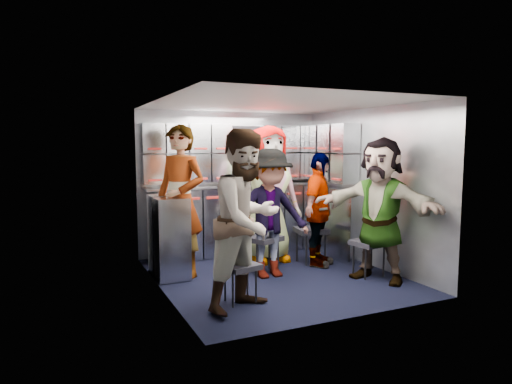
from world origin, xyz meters
name	(u,v)px	position (x,y,z in m)	size (l,w,h in m)	color
floor	(276,276)	(0.00, 0.00, 0.00)	(3.00, 3.00, 0.00)	black
wall_back	(231,182)	(0.00, 1.50, 1.05)	(2.80, 0.04, 2.10)	gray
wall_left	(161,197)	(-1.40, 0.00, 1.05)	(0.04, 3.00, 2.10)	gray
wall_right	(369,187)	(1.40, 0.00, 1.05)	(0.04, 3.00, 2.10)	gray
ceiling	(276,104)	(0.00, 0.00, 2.10)	(2.80, 3.00, 0.02)	silver
cart_bank_back	(236,221)	(0.00, 1.29, 0.49)	(2.68, 0.38, 0.99)	#9FA5AF
cart_bank_left	(169,236)	(-1.19, 0.56, 0.49)	(0.38, 0.76, 0.99)	#9FA5AF
counter	(236,186)	(0.00, 1.29, 1.01)	(2.68, 0.42, 0.03)	#B3B5BA
locker_bank_back	(234,153)	(0.00, 1.35, 1.49)	(2.68, 0.28, 0.82)	#9FA5AF
locker_bank_right	(331,153)	(1.25, 0.70, 1.49)	(0.28, 1.00, 0.82)	#9FA5AF
right_cabinet	(334,222)	(1.25, 0.60, 0.50)	(0.28, 1.20, 1.00)	#9FA5AF
coffee_niche	(244,154)	(0.18, 1.41, 1.47)	(0.46, 0.16, 0.84)	black
red_latch_strip	(241,196)	(0.00, 1.09, 0.88)	(2.60, 0.02, 0.03)	maroon
jump_seat_near_left	(240,268)	(-0.75, -0.69, 0.36)	(0.41, 0.40, 0.41)	black
jump_seat_mid_left	(263,240)	(-0.07, 0.21, 0.41)	(0.51, 0.50, 0.47)	black
jump_seat_center	(263,233)	(0.25, 0.91, 0.36)	(0.40, 0.39, 0.41)	black
jump_seat_mid_right	(311,232)	(0.74, 0.39, 0.42)	(0.46, 0.44, 0.48)	black
jump_seat_near_right	(369,245)	(1.05, -0.46, 0.39)	(0.42, 0.41, 0.44)	black
attendant_standing	(180,201)	(-1.05, 0.50, 0.93)	(0.68, 0.45, 1.86)	black
attendant_arc_a	(247,220)	(-0.75, -0.87, 0.88)	(0.86, 0.67, 1.77)	black
attendant_arc_b	(270,213)	(-0.07, 0.03, 0.79)	(1.01, 0.58, 1.57)	black
attendant_arc_c	(268,194)	(0.25, 0.73, 0.94)	(0.92, 0.60, 1.88)	black
attendant_arc_d	(319,210)	(0.74, 0.21, 0.75)	(0.88, 0.37, 1.51)	black
attendant_arc_e	(380,209)	(1.05, -0.64, 0.85)	(1.58, 0.50, 1.71)	black
bottle_left	(195,179)	(-0.63, 1.24, 1.14)	(0.07, 0.07, 0.22)	white
bottle_mid	(231,176)	(-0.10, 1.24, 1.16)	(0.06, 0.06, 0.27)	white
bottle_right	(274,176)	(0.60, 1.24, 1.15)	(0.07, 0.07, 0.24)	white
cup_left	(172,184)	(-0.97, 1.23, 1.08)	(0.08, 0.08, 0.11)	#CBBC8F
cup_right	(289,179)	(0.84, 1.23, 1.08)	(0.08, 0.08, 0.11)	#CBBC8F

